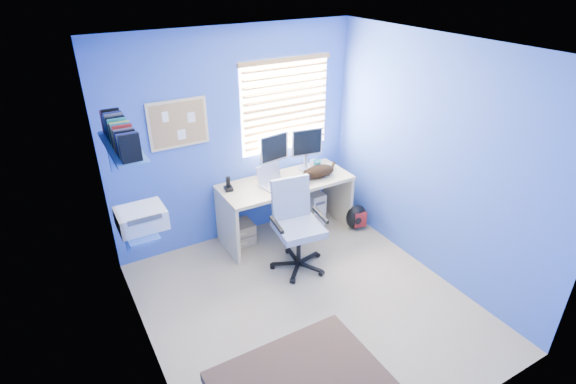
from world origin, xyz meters
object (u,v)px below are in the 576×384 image
tower_pc (311,205)px  laptop (275,177)px  cat (319,171)px  desk (286,208)px  office_chair (297,236)px

tower_pc → laptop: bearing=-164.7°
laptop → cat: (0.57, -0.06, -0.04)m
tower_pc → cat: bearing=-100.5°
laptop → tower_pc: size_ratio=0.73×
laptop → tower_pc: laptop is taller
cat → desk: bearing=152.6°
tower_pc → office_chair: (-0.66, -0.75, 0.15)m
cat → tower_pc: (0.04, 0.23, -0.59)m
laptop → cat: size_ratio=0.81×
cat → tower_pc: size_ratio=0.90×
office_chair → desk: bearing=70.9°
laptop → tower_pc: bearing=4.4°
office_chair → tower_pc: bearing=48.4°
desk → laptop: size_ratio=4.84×
cat → office_chair: bearing=-153.7°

